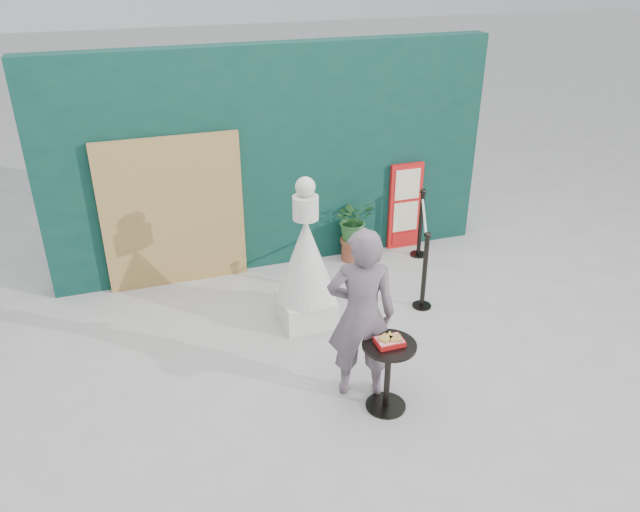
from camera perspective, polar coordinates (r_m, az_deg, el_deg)
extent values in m
plane|color=#ADAAA5|center=(6.52, 3.44, -12.48)|extent=(60.00, 60.00, 0.00)
cube|color=#0A2F2C|center=(8.45, -4.26, 8.78)|extent=(6.00, 0.30, 3.00)
cube|color=tan|center=(8.22, -13.26, 3.84)|extent=(1.80, 0.08, 2.00)
imported|color=slate|center=(6.03, 3.80, -5.38)|extent=(0.77, 0.63, 1.83)
cube|color=red|center=(9.21, 7.77, 4.54)|extent=(0.50, 0.06, 1.30)
cube|color=beige|center=(9.05, 8.01, 6.50)|extent=(0.38, 0.02, 0.45)
cube|color=beige|center=(9.24, 7.81, 3.60)|extent=(0.38, 0.02, 0.45)
cube|color=red|center=(9.38, 7.68, 1.64)|extent=(0.38, 0.02, 0.18)
cube|color=silver|center=(7.53, -1.23, -4.81)|extent=(0.62, 0.62, 0.34)
cone|color=silver|center=(7.19, -1.28, -0.26)|extent=(0.72, 0.72, 1.01)
cylinder|color=white|center=(6.92, -1.33, 4.44)|extent=(0.29, 0.29, 0.27)
sphere|color=silver|center=(6.83, -1.35, 6.35)|extent=(0.22, 0.22, 0.22)
cylinder|color=black|center=(6.40, 6.02, -13.43)|extent=(0.40, 0.40, 0.02)
cylinder|color=black|center=(6.18, 6.18, -10.96)|extent=(0.06, 0.06, 0.72)
cylinder|color=black|center=(5.95, 6.36, -8.12)|extent=(0.52, 0.52, 0.03)
cube|color=red|center=(5.93, 6.38, -7.81)|extent=(0.26, 0.19, 0.05)
cube|color=#F6203E|center=(5.91, 6.39, -7.59)|extent=(0.24, 0.17, 0.00)
cube|color=gold|center=(5.90, 6.00, -7.49)|extent=(0.15, 0.14, 0.02)
cube|color=#E1BA52|center=(5.91, 6.92, -7.48)|extent=(0.13, 0.13, 0.02)
cone|color=#FFE443|center=(5.94, 6.38, -7.04)|extent=(0.06, 0.06, 0.06)
cylinder|color=#975231|center=(8.96, 3.03, 0.51)|extent=(0.33, 0.33, 0.28)
cylinder|color=#994D32|center=(8.89, 3.05, 1.44)|extent=(0.37, 0.37, 0.05)
imported|color=#285F2A|center=(8.75, 3.10, 3.37)|extent=(0.55, 0.48, 0.61)
cylinder|color=black|center=(7.99, 9.27, -4.50)|extent=(0.24, 0.24, 0.02)
cylinder|color=black|center=(7.75, 9.53, -1.54)|extent=(0.06, 0.06, 0.96)
sphere|color=black|center=(7.52, 9.82, 1.87)|extent=(0.09, 0.09, 0.09)
cylinder|color=black|center=(9.24, 8.96, 0.15)|extent=(0.24, 0.24, 0.02)
cylinder|color=black|center=(9.03, 9.17, 2.81)|extent=(0.06, 0.06, 0.96)
sphere|color=black|center=(8.84, 9.41, 5.82)|extent=(0.09, 0.09, 0.09)
cylinder|color=white|center=(8.22, 9.54, 3.30)|extent=(0.63, 1.31, 0.03)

